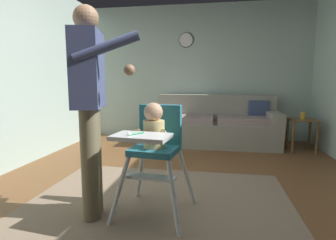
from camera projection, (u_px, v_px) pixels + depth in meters
name	position (u px, v px, depth m)	size (l,w,h in m)	color
ground	(173.00, 201.00, 2.64)	(5.77, 7.21, 0.10)	brown
wall_far	(196.00, 73.00, 5.23)	(4.97, 0.06, 2.53)	#ADC2B9
area_rug	(154.00, 213.00, 2.28)	(2.38, 2.26, 0.01)	#89725B
couch	(215.00, 126.00, 4.78)	(2.12, 0.86, 0.86)	gray
high_chair	(155.00, 138.00, 2.20)	(0.67, 0.78, 0.94)	white
adult_standing	(90.00, 101.00, 2.12)	(0.59, 0.49, 1.66)	#72674C
side_table	(302.00, 128.00, 4.26)	(0.40, 0.40, 0.52)	brown
sippy_cup	(303.00, 116.00, 4.23)	(0.07, 0.07, 0.10)	gold
wall_clock	(186.00, 40.00, 5.13)	(0.28, 0.04, 0.28)	white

